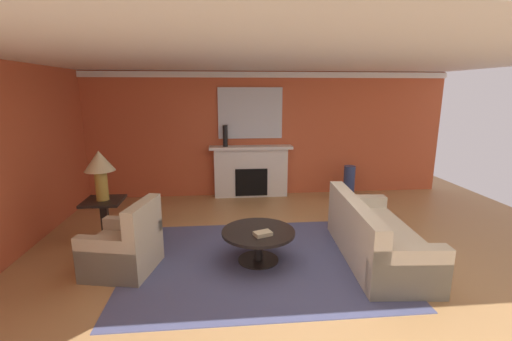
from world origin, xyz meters
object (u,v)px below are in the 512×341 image
object	(u,v)px
fireplace	(251,173)
side_table	(105,219)
vase_mantel_left	(225,136)
vase_tall_corner	(349,182)
coffee_table	(258,239)
mantel_mirror	(250,113)
sofa	(374,239)
armchair_near_window	(125,249)
table_lamp	(100,166)

from	to	relation	value
fireplace	side_table	size ratio (longest dim) A/B	2.57
side_table	vase_mantel_left	distance (m)	3.05
vase_tall_corner	coffee_table	bearing A→B (deg)	-129.59
mantel_mirror	sofa	bearing A→B (deg)	-65.76
armchair_near_window	coffee_table	distance (m)	1.75
table_lamp	vase_tall_corner	distance (m)	5.03
sofa	vase_mantel_left	bearing A→B (deg)	123.16
fireplace	mantel_mirror	distance (m)	1.30
fireplace	side_table	bearing A→B (deg)	-137.04
mantel_mirror	armchair_near_window	size ratio (longest dim) A/B	1.45
fireplace	armchair_near_window	bearing A→B (deg)	-121.00
coffee_table	vase_mantel_left	xyz separation A→B (m)	(-0.40, 3.01, 1.03)
vase_tall_corner	mantel_mirror	bearing A→B (deg)	168.88
armchair_near_window	vase_mantel_left	size ratio (longest dim) A/B	2.08
mantel_mirror	coffee_table	xyz separation A→B (m)	(-0.15, -3.18, -1.49)
mantel_mirror	vase_mantel_left	xyz separation A→B (m)	(-0.55, -0.17, -0.47)
mantel_mirror	coffee_table	size ratio (longest dim) A/B	1.39
vase_mantel_left	vase_tall_corner	size ratio (longest dim) A/B	0.65
fireplace	armchair_near_window	world-z (taller)	fireplace
side_table	vase_tall_corner	world-z (taller)	vase_tall_corner
armchair_near_window	table_lamp	xyz separation A→B (m)	(-0.52, 0.90, 0.92)
fireplace	sofa	size ratio (longest dim) A/B	0.83
armchair_near_window	vase_mantel_left	bearing A→B (deg)	66.58
sofa	table_lamp	size ratio (longest dim) A/B	2.88
side_table	vase_tall_corner	distance (m)	4.96
table_lamp	coffee_table	bearing A→B (deg)	-19.59
armchair_near_window	coffee_table	xyz separation A→B (m)	(1.75, 0.09, 0.03)
armchair_near_window	table_lamp	size ratio (longest dim) A/B	1.28
fireplace	table_lamp	distance (m)	3.38
vase_tall_corner	sofa	bearing A→B (deg)	-103.29
mantel_mirror	vase_tall_corner	distance (m)	2.63
armchair_near_window	side_table	world-z (taller)	armchair_near_window
coffee_table	sofa	bearing A→B (deg)	-2.62
mantel_mirror	fireplace	bearing A→B (deg)	-90.00
mantel_mirror	sofa	world-z (taller)	mantel_mirror
armchair_near_window	vase_tall_corner	world-z (taller)	armchair_near_window
mantel_mirror	vase_mantel_left	world-z (taller)	mantel_mirror
armchair_near_window	table_lamp	bearing A→B (deg)	120.13
armchair_near_window	side_table	bearing A→B (deg)	120.13
fireplace	vase_mantel_left	bearing A→B (deg)	-174.88
mantel_mirror	armchair_near_window	distance (m)	4.08
armchair_near_window	vase_mantel_left	world-z (taller)	vase_mantel_left
mantel_mirror	vase_tall_corner	size ratio (longest dim) A/B	1.96
sofa	armchair_near_window	bearing A→B (deg)	-179.65
fireplace	armchair_near_window	distance (m)	3.69
sofa	vase_mantel_left	size ratio (longest dim) A/B	4.70
sofa	coffee_table	size ratio (longest dim) A/B	2.16
coffee_table	table_lamp	xyz separation A→B (m)	(-2.27, 0.81, 0.89)
sofa	side_table	bearing A→B (deg)	167.21
sofa	vase_tall_corner	world-z (taller)	sofa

